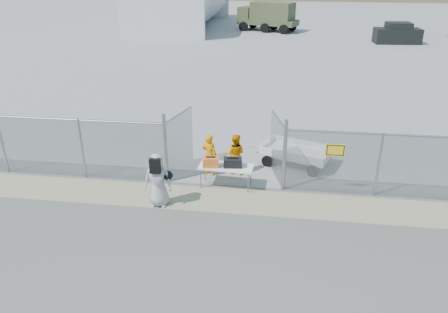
# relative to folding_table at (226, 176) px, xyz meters

# --- Properties ---
(ground) EXTENTS (160.00, 160.00, 0.00)m
(ground) POSITION_rel_folding_table_xyz_m (-0.08, -1.95, -0.39)
(ground) COLOR #424242
(tarmac_inside) EXTENTS (160.00, 80.00, 0.01)m
(tarmac_inside) POSITION_rel_folding_table_xyz_m (-0.08, 40.05, -0.38)
(tarmac_inside) COLOR gray
(tarmac_inside) RESTS_ON ground
(dirt_strip) EXTENTS (44.00, 1.60, 0.01)m
(dirt_strip) POSITION_rel_folding_table_xyz_m (-0.08, -0.95, -0.38)
(dirt_strip) COLOR gray
(dirt_strip) RESTS_ON ground
(chain_link_fence) EXTENTS (40.00, 0.20, 2.20)m
(chain_link_fence) POSITION_rel_folding_table_xyz_m (-0.08, 0.05, 0.71)
(chain_link_fence) COLOR gray
(chain_link_fence) RESTS_ON ground
(folding_table) EXTENTS (1.86, 0.87, 0.77)m
(folding_table) POSITION_rel_folding_table_xyz_m (0.00, 0.00, 0.00)
(folding_table) COLOR white
(folding_table) RESTS_ON ground
(orange_bag) EXTENTS (0.57, 0.42, 0.33)m
(orange_bag) POSITION_rel_folding_table_xyz_m (-0.50, -0.09, 0.55)
(orange_bag) COLOR orange
(orange_bag) RESTS_ON folding_table
(black_duffel) EXTENTS (0.65, 0.43, 0.30)m
(black_duffel) POSITION_rel_folding_table_xyz_m (0.23, -0.00, 0.53)
(black_duffel) COLOR black
(black_duffel) RESTS_ON folding_table
(security_worker_left) EXTENTS (0.65, 0.53, 1.55)m
(security_worker_left) POSITION_rel_folding_table_xyz_m (-0.70, 0.83, 0.39)
(security_worker_left) COLOR orange
(security_worker_left) RESTS_ON ground
(security_worker_right) EXTENTS (0.79, 0.64, 1.51)m
(security_worker_right) POSITION_rel_folding_table_xyz_m (0.19, 1.07, 0.37)
(security_worker_right) COLOR orange
(security_worker_right) RESTS_ON ground
(visitor) EXTENTS (0.89, 0.60, 1.76)m
(visitor) POSITION_rel_folding_table_xyz_m (-1.93, -1.50, 0.49)
(visitor) COLOR #A1A1A2
(visitor) RESTS_ON ground
(utility_trailer) EXTENTS (3.62, 2.71, 0.78)m
(utility_trailer) POSITION_rel_folding_table_xyz_m (2.41, 2.14, 0.01)
(utility_trailer) COLOR white
(utility_trailer) RESTS_ON ground
(military_truck) EXTENTS (6.72, 4.43, 3.01)m
(military_truck) POSITION_rel_folding_table_xyz_m (-0.17, 35.87, 1.12)
(military_truck) COLOR #464D2E
(military_truck) RESTS_ON ground
(parked_vehicle_near) EXTENTS (4.20, 2.14, 1.84)m
(parked_vehicle_near) POSITION_rel_folding_table_xyz_m (11.98, 29.85, 0.54)
(parked_vehicle_near) COLOR black
(parked_vehicle_near) RESTS_ON ground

